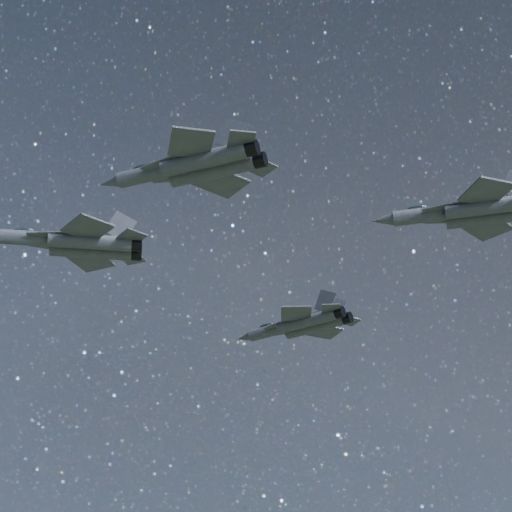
# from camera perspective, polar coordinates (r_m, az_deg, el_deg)

# --- Properties ---
(jet_lead) EXTENTS (16.88, 11.35, 4.26)m
(jet_lead) POSITION_cam_1_polar(r_m,az_deg,el_deg) (86.09, -11.83, 0.84)
(jet_lead) COLOR #393D47
(jet_left) EXTENTS (15.65, 10.28, 4.02)m
(jet_left) POSITION_cam_1_polar(r_m,az_deg,el_deg) (100.26, 3.08, -4.56)
(jet_left) COLOR #393D47
(jet_right) EXTENTS (15.30, 10.53, 3.84)m
(jet_right) POSITION_cam_1_polar(r_m,az_deg,el_deg) (68.96, -4.10, 6.04)
(jet_right) COLOR #393D47
(jet_slot) EXTENTS (16.89, 11.92, 4.28)m
(jet_slot) POSITION_cam_1_polar(r_m,az_deg,el_deg) (83.39, 14.35, 2.93)
(jet_slot) COLOR #393D47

